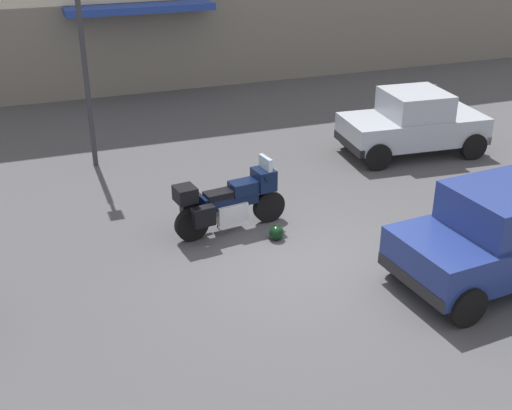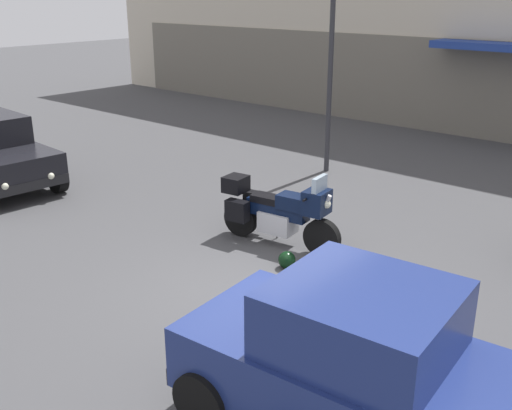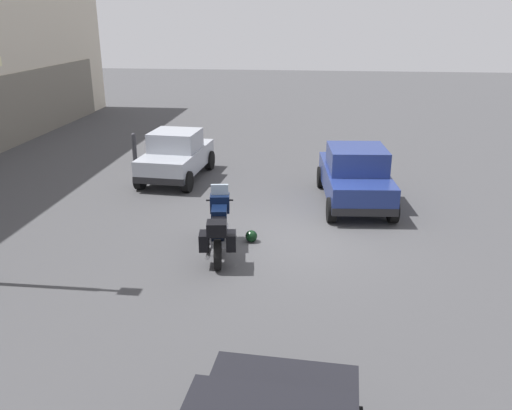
{
  "view_description": "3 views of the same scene",
  "coord_description": "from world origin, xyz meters",
  "px_view_note": "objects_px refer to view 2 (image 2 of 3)",
  "views": [
    {
      "loc": [
        -4.43,
        -9.07,
        5.85
      ],
      "look_at": [
        -0.81,
        0.68,
        0.9
      ],
      "focal_mm": 46.47,
      "sensor_mm": 36.0,
      "label": 1
    },
    {
      "loc": [
        4.97,
        -5.89,
        4.18
      ],
      "look_at": [
        -0.74,
        0.68,
        1.03
      ],
      "focal_mm": 42.13,
      "sensor_mm": 36.0,
      "label": 2
    },
    {
      "loc": [
        -11.62,
        -0.45,
        5.02
      ],
      "look_at": [
        -0.68,
        0.79,
        1.05
      ],
      "focal_mm": 37.23,
      "sensor_mm": 36.0,
      "label": 3
    }
  ],
  "objects_px": {
    "helmet": "(287,260)",
    "car_hatchback_near": "(371,370)",
    "streetlamp_curbside": "(327,57)",
    "motorcycle": "(278,211)"
  },
  "relations": [
    {
      "from": "motorcycle",
      "to": "helmet",
      "type": "bearing_deg",
      "value": -49.72
    },
    {
      "from": "helmet",
      "to": "streetlamp_curbside",
      "type": "height_order",
      "value": "streetlamp_curbside"
    },
    {
      "from": "helmet",
      "to": "car_hatchback_near",
      "type": "distance_m",
      "value": 3.96
    },
    {
      "from": "helmet",
      "to": "car_hatchback_near",
      "type": "xyz_separation_m",
      "value": [
        2.98,
        -2.53,
        0.67
      ]
    },
    {
      "from": "motorcycle",
      "to": "car_hatchback_near",
      "type": "xyz_separation_m",
      "value": [
        3.68,
        -3.16,
        0.19
      ]
    },
    {
      "from": "streetlamp_curbside",
      "to": "helmet",
      "type": "bearing_deg",
      "value": -61.04
    },
    {
      "from": "helmet",
      "to": "car_hatchback_near",
      "type": "relative_size",
      "value": 0.07
    },
    {
      "from": "motorcycle",
      "to": "streetlamp_curbside",
      "type": "bearing_deg",
      "value": 107.17
    },
    {
      "from": "car_hatchback_near",
      "to": "streetlamp_curbside",
      "type": "xyz_separation_m",
      "value": [
        -5.59,
        7.26,
        1.9
      ]
    },
    {
      "from": "helmet",
      "to": "streetlamp_curbside",
      "type": "distance_m",
      "value": 5.98
    }
  ]
}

